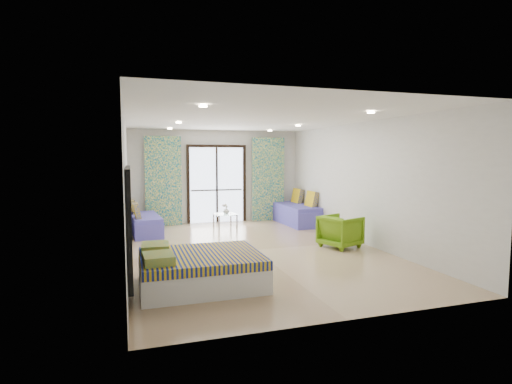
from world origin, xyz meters
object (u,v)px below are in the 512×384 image
object	(u,v)px
armchair	(340,230)
daybed_right	(296,213)
daybed_left	(145,224)
bed	(200,269)
coffee_table	(225,215)

from	to	relation	value
armchair	daybed_right	bearing A→B (deg)	-26.46
daybed_right	armchair	bearing A→B (deg)	-96.99
daybed_left	daybed_right	size ratio (longest dim) A/B	0.87
bed	armchair	size ratio (longest dim) A/B	2.36
bed	daybed_left	bearing A→B (deg)	98.28
bed	daybed_right	world-z (taller)	daybed_right
daybed_right	coffee_table	bearing A→B (deg)	178.58
bed	coffee_table	size ratio (longest dim) A/B	2.69
coffee_table	armchair	size ratio (longest dim) A/B	0.88
coffee_table	bed	bearing A→B (deg)	-107.62
daybed_left	daybed_right	xyz separation A→B (m)	(4.23, 0.28, 0.04)
bed	daybed_right	distance (m)	5.91
daybed_left	armchair	xyz separation A→B (m)	(3.95, -2.76, 0.12)
daybed_left	coffee_table	size ratio (longest dim) A/B	2.64
coffee_table	daybed_right	bearing A→B (deg)	0.28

